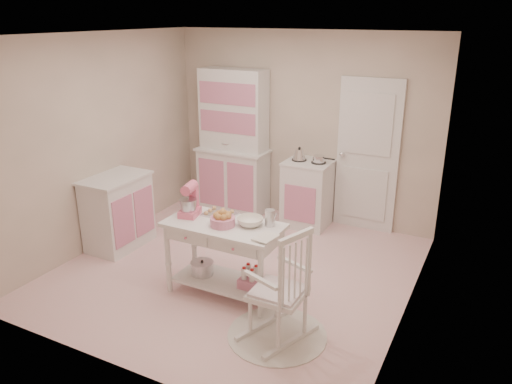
% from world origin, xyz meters
% --- Properties ---
extents(room_shell, '(3.84, 3.84, 2.62)m').
position_xyz_m(room_shell, '(0.00, 0.00, 1.65)').
color(room_shell, pink).
rests_on(room_shell, ground).
extents(door, '(0.82, 0.05, 2.04)m').
position_xyz_m(door, '(0.95, 1.87, 1.02)').
color(door, white).
rests_on(door, ground).
extents(hutch, '(1.06, 0.50, 2.08)m').
position_xyz_m(hutch, '(-0.97, 1.66, 1.04)').
color(hutch, white).
rests_on(hutch, ground).
extents(stove, '(0.62, 0.57, 0.92)m').
position_xyz_m(stove, '(0.23, 1.61, 0.46)').
color(stove, white).
rests_on(stove, ground).
extents(base_cabinet, '(0.54, 0.84, 0.92)m').
position_xyz_m(base_cabinet, '(-1.63, -0.10, 0.46)').
color(base_cabinet, white).
rests_on(base_cabinet, ground).
extents(lace_rug, '(0.92, 0.92, 0.01)m').
position_xyz_m(lace_rug, '(0.94, -0.91, 0.01)').
color(lace_rug, white).
rests_on(lace_rug, ground).
extents(rocking_chair, '(0.70, 0.84, 1.10)m').
position_xyz_m(rocking_chair, '(0.94, -0.91, 0.55)').
color(rocking_chair, white).
rests_on(rocking_chair, ground).
extents(work_table, '(1.20, 0.60, 0.80)m').
position_xyz_m(work_table, '(0.14, -0.48, 0.40)').
color(work_table, white).
rests_on(work_table, ground).
extents(stand_mixer, '(0.25, 0.32, 0.34)m').
position_xyz_m(stand_mixer, '(-0.28, -0.46, 0.97)').
color(stand_mixer, '#EB6385').
rests_on(stand_mixer, work_table).
extents(cookie_tray, '(0.34, 0.24, 0.02)m').
position_xyz_m(cookie_tray, '(-0.01, -0.30, 0.81)').
color(cookie_tray, silver).
rests_on(cookie_tray, work_table).
extents(bread_basket, '(0.25, 0.25, 0.09)m').
position_xyz_m(bread_basket, '(0.16, -0.53, 0.85)').
color(bread_basket, pink).
rests_on(bread_basket, work_table).
extents(mixing_bowl, '(0.26, 0.26, 0.08)m').
position_xyz_m(mixing_bowl, '(0.40, -0.40, 0.84)').
color(mixing_bowl, white).
rests_on(mixing_bowl, work_table).
extents(metal_pitcher, '(0.10, 0.10, 0.17)m').
position_xyz_m(metal_pitcher, '(0.58, -0.32, 0.89)').
color(metal_pitcher, silver).
rests_on(metal_pitcher, work_table).
extents(recipe_book, '(0.21, 0.26, 0.02)m').
position_xyz_m(recipe_book, '(0.59, -0.60, 0.81)').
color(recipe_book, white).
rests_on(recipe_book, work_table).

